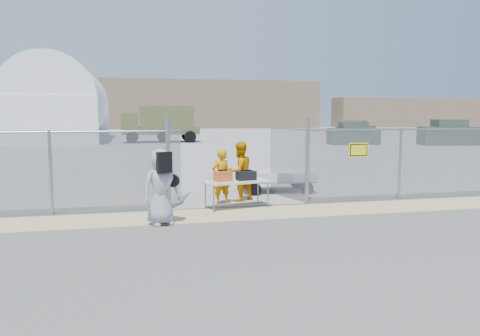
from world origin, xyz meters
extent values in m
plane|color=#4F4F4F|center=(0.00, 0.00, 0.00)|extent=(160.00, 160.00, 0.00)
cube|color=gray|center=(0.00, 42.00, 0.01)|extent=(160.00, 80.00, 0.01)
cube|color=tan|center=(0.00, 1.00, 0.01)|extent=(44.00, 1.60, 0.01)
cube|color=orange|center=(-0.54, 1.75, 0.92)|extent=(0.52, 0.42, 0.28)
cube|color=black|center=(0.13, 1.82, 0.90)|extent=(0.57, 0.39, 0.25)
imported|color=orange|center=(-0.45, 2.48, 0.80)|extent=(0.68, 0.56, 1.60)
imported|color=orange|center=(0.18, 2.85, 0.89)|extent=(1.08, 0.99, 1.79)
imported|color=#9C9EA8|center=(-2.30, 0.29, 0.90)|extent=(1.03, 0.84, 1.80)
camera|label=1|loc=(-2.89, -10.71, 2.59)|focal=35.00mm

